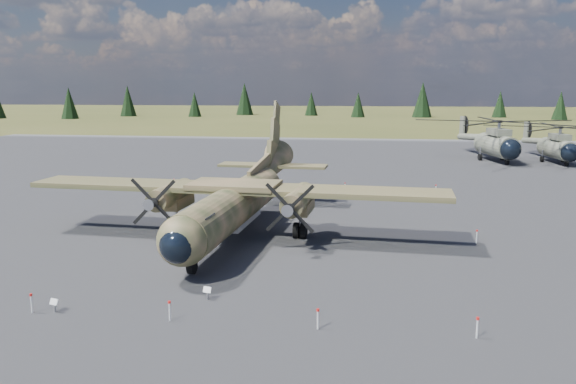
# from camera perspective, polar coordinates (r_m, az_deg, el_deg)

# --- Properties ---
(ground) EXTENTS (500.00, 500.00, 0.00)m
(ground) POSITION_cam_1_polar(r_m,az_deg,el_deg) (36.56, -7.79, -4.25)
(ground) COLOR brown
(ground) RESTS_ON ground
(apron) EXTENTS (120.00, 120.00, 0.04)m
(apron) POSITION_cam_1_polar(r_m,az_deg,el_deg) (46.01, -4.48, -1.10)
(apron) COLOR #5C5C61
(apron) RESTS_ON ground
(transport_plane) EXTENTS (26.48, 24.02, 8.72)m
(transport_plane) POSITION_cam_1_polar(r_m,az_deg,el_deg) (36.07, -5.01, -0.31)
(transport_plane) COLOR #364023
(transport_plane) RESTS_ON ground
(helicopter_near) EXTENTS (24.22, 26.00, 5.25)m
(helicopter_near) POSITION_cam_1_polar(r_m,az_deg,el_deg) (75.70, 20.46, 5.71)
(helicopter_near) COLOR gray
(helicopter_near) RESTS_ON ground
(helicopter_mid) EXTENTS (19.66, 22.13, 4.60)m
(helicopter_mid) POSITION_cam_1_polar(r_m,az_deg,el_deg) (77.01, 25.74, 5.06)
(helicopter_mid) COLOR gray
(helicopter_mid) RESTS_ON ground
(info_placard_left) EXTENTS (0.41, 0.25, 0.60)m
(info_placard_left) POSITION_cam_1_polar(r_m,az_deg,el_deg) (25.89, -22.65, -10.38)
(info_placard_left) COLOR gray
(info_placard_left) RESTS_ON ground
(info_placard_right) EXTENTS (0.41, 0.25, 0.60)m
(info_placard_right) POSITION_cam_1_polar(r_m,az_deg,el_deg) (25.54, -8.19, -9.93)
(info_placard_right) COLOR gray
(info_placard_right) RESTS_ON ground
(barrier_fence) EXTENTS (33.12, 29.62, 0.85)m
(barrier_fence) POSITION_cam_1_polar(r_m,az_deg,el_deg) (36.49, -8.55, -3.48)
(barrier_fence) COLOR white
(barrier_fence) RESTS_ON ground
(treeline) EXTENTS (318.39, 321.52, 10.99)m
(treeline) POSITION_cam_1_polar(r_m,az_deg,el_deg) (34.67, -6.14, 2.93)
(treeline) COLOR black
(treeline) RESTS_ON ground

